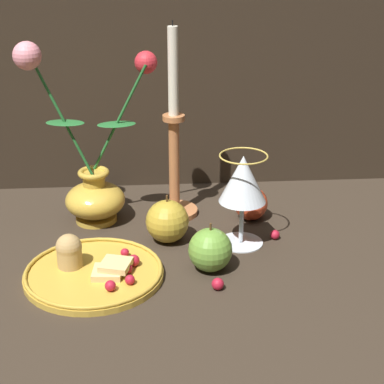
% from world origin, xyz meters
% --- Properties ---
extents(ground_plane, '(2.40, 2.40, 0.00)m').
position_xyz_m(ground_plane, '(0.00, 0.00, 0.00)').
color(ground_plane, '#33281E').
rests_on(ground_plane, ground).
extents(vase, '(0.24, 0.11, 0.34)m').
position_xyz_m(vase, '(-0.08, 0.15, 0.09)').
color(vase, gold).
rests_on(vase, ground_plane).
extents(plate_with_pastries, '(0.22, 0.22, 0.07)m').
position_xyz_m(plate_with_pastries, '(-0.07, -0.06, 0.01)').
color(plate_with_pastries, gold).
rests_on(plate_with_pastries, ground_plane).
extents(wine_glass, '(0.08, 0.08, 0.17)m').
position_xyz_m(wine_glass, '(0.19, 0.04, 0.12)').
color(wine_glass, silver).
rests_on(wine_glass, ground_plane).
extents(candlestick, '(0.09, 0.09, 0.37)m').
position_xyz_m(candlestick, '(0.08, 0.17, 0.12)').
color(candlestick, '#B77042').
rests_on(candlestick, ground_plane).
extents(apple_beside_vase, '(0.07, 0.07, 0.08)m').
position_xyz_m(apple_beside_vase, '(0.12, -0.05, 0.04)').
color(apple_beside_vase, '#669938').
rests_on(apple_beside_vase, ground_plane).
extents(apple_near_glass, '(0.08, 0.08, 0.09)m').
position_xyz_m(apple_near_glass, '(0.06, 0.06, 0.04)').
color(apple_near_glass, '#B2932D').
rests_on(apple_near_glass, ground_plane).
extents(apple_at_table_edge, '(0.06, 0.06, 0.08)m').
position_xyz_m(apple_at_table_edge, '(0.22, 0.14, 0.03)').
color(apple_at_table_edge, '#D14223').
rests_on(apple_at_table_edge, ground_plane).
extents(berry_near_plate, '(0.02, 0.02, 0.02)m').
position_xyz_m(berry_near_plate, '(0.25, 0.05, 0.01)').
color(berry_near_plate, '#AD192D').
rests_on(berry_near_plate, ground_plane).
extents(berry_front_center, '(0.02, 0.02, 0.02)m').
position_xyz_m(berry_front_center, '(0.13, -0.11, 0.01)').
color(berry_front_center, '#AD192D').
rests_on(berry_front_center, ground_plane).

